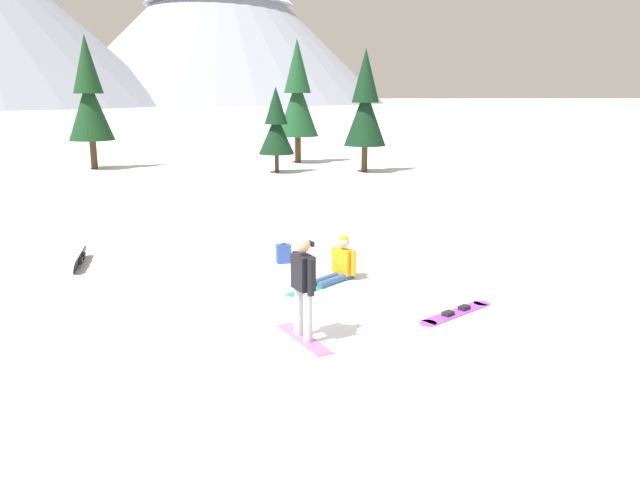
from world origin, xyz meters
The scene contains 11 objects.
ground_plane centered at (0.00, 0.00, 0.00)m, with size 800.00×800.00×0.00m, color white.
snowboarder_foreground centered at (-0.55, -1.32, 0.88)m, with size 0.81×1.47×1.67m.
snowboarder_midground centered at (0.47, 1.83, 0.33)m, with size 1.53×1.46×0.95m.
loose_snowboard_near_left centered at (2.26, -0.45, 0.02)m, with size 1.70×1.29×0.09m.
loose_snowboard_far_spare centered at (-5.21, 3.69, 0.14)m, with size 0.27×1.77×0.28m.
backpack_blue centered at (-0.59, 3.34, 0.21)m, with size 0.35×0.30×0.47m.
pine_tree_broad centered at (1.52, 24.51, 3.66)m, with size 2.29×2.29×6.72m.
pine_tree_leaning centered at (4.43, 19.87, 3.23)m, with size 2.04×2.04×5.93m.
pine_tree_short centered at (0.11, 20.20, 2.26)m, with size 1.74×1.74×4.14m.
pine_tree_young centered at (-9.18, 22.79, 3.63)m, with size 2.25×2.25×6.67m.
peak_west_ridge centered at (-9.12, 224.70, 29.18)m, with size 116.92×116.92×55.86m.
Camera 1 is at (-1.39, -10.65, 3.85)m, focal length 35.09 mm.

